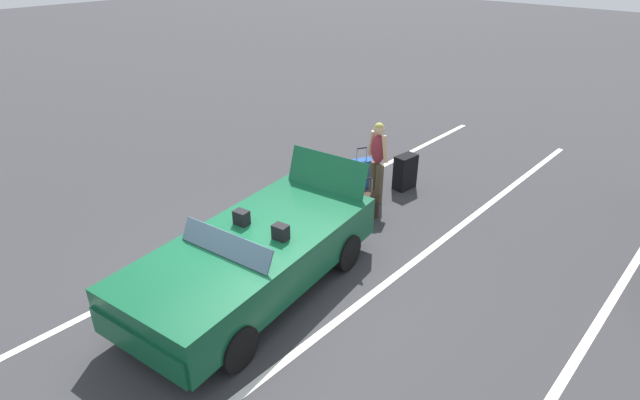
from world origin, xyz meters
The scene contains 9 objects.
ground_plane centered at (0.00, 0.00, 0.00)m, with size 80.00×80.00×0.00m, color #333335.
lot_line_near centered at (0.00, -1.33, 0.00)m, with size 18.00×0.12×0.01m, color silver.
lot_line_mid centered at (0.00, 1.37, 0.00)m, with size 18.00×0.12×0.01m, color silver.
convertible_car centered at (0.20, 0.03, 0.59)m, with size 4.34×2.32×1.53m.
suitcase_large_black centered at (-4.47, -0.32, 0.37)m, with size 0.51×0.34×0.74m.
suitcase_medium_bright centered at (-3.90, -1.02, 0.31)m, with size 0.47×0.40×0.87m.
suitcase_small_carryon centered at (-2.91, -0.09, 0.25)m, with size 0.39×0.32×0.81m.
duffel_bag centered at (-3.13, -1.02, 0.16)m, with size 0.66×0.67×0.34m.
traveler_person centered at (-3.58, -0.42, 0.93)m, with size 0.29×0.60×1.65m.
Camera 1 is at (3.85, 4.83, 4.73)m, focal length 28.15 mm.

